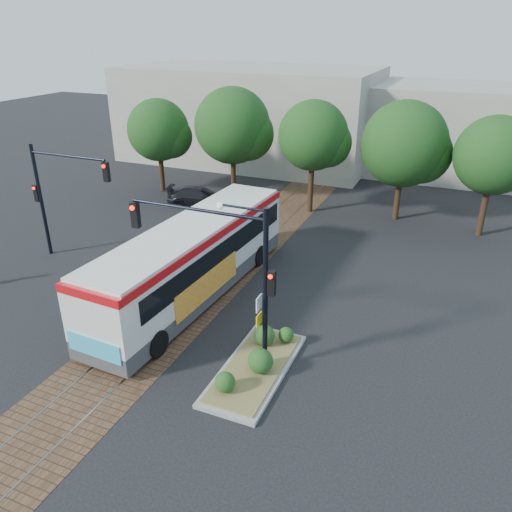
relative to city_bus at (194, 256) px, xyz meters
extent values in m
plane|color=black|center=(-0.04, -3.15, -1.93)|extent=(120.00, 120.00, 0.00)
cube|color=brown|center=(-0.04, 0.85, -1.92)|extent=(3.60, 40.00, 0.01)
cube|color=slate|center=(-0.79, 0.85, -1.92)|extent=(0.06, 40.00, 0.01)
cube|color=slate|center=(0.71, 0.85, -1.92)|extent=(0.06, 40.00, 0.01)
cylinder|color=#382314|center=(-10.04, 12.85, -0.50)|extent=(0.36, 0.36, 2.86)
sphere|color=#123915|center=(-10.04, 12.85, 2.58)|extent=(4.40, 4.40, 4.40)
cylinder|color=#382314|center=(-4.54, 13.65, -0.37)|extent=(0.36, 0.36, 3.12)
sphere|color=#123915|center=(-4.54, 13.65, 3.14)|extent=(5.20, 5.20, 5.20)
cylinder|color=#382314|center=(1.46, 12.85, -0.24)|extent=(0.36, 0.36, 3.39)
sphere|color=#123915|center=(1.46, 12.85, 3.11)|extent=(4.40, 4.40, 4.40)
cylinder|color=#382314|center=(6.96, 13.65, -0.50)|extent=(0.36, 0.36, 2.86)
sphere|color=#123915|center=(6.96, 13.65, 2.88)|extent=(5.20, 5.20, 5.20)
cylinder|color=#382314|center=(11.96, 12.85, -0.37)|extent=(0.36, 0.36, 3.12)
sphere|color=#123915|center=(11.96, 12.85, 2.84)|extent=(4.40, 4.40, 4.40)
cube|color=#ADA899|center=(-8.04, 24.85, 2.07)|extent=(22.00, 12.00, 8.00)
cube|color=#ADA899|center=(11.96, 26.85, 1.57)|extent=(18.00, 10.00, 7.00)
cube|color=#414144|center=(-0.01, -0.05, -1.34)|extent=(3.38, 13.03, 0.75)
cube|color=white|center=(-0.01, -0.05, 0.06)|extent=(3.40, 13.03, 2.04)
cube|color=black|center=(0.01, 0.27, 0.38)|extent=(3.40, 11.75, 0.97)
cube|color=red|center=(-0.01, -0.05, 1.24)|extent=(3.45, 13.03, 0.32)
cube|color=white|center=(-0.01, -0.05, 1.46)|extent=(3.30, 12.60, 0.15)
cube|color=black|center=(-0.35, -6.33, 0.49)|extent=(1.73, 0.22, 0.97)
cube|color=#35B0D5|center=(-0.36, -6.51, -0.80)|extent=(2.37, 0.19, 0.75)
cube|color=orange|center=(1.33, -1.20, -0.59)|extent=(0.33, 4.84, 1.18)
cylinder|color=black|center=(-1.49, -4.60, -1.39)|extent=(0.43, 1.09, 1.08)
cylinder|color=black|center=(0.98, -4.73, -1.39)|extent=(0.43, 1.09, 1.08)
cylinder|color=black|center=(-1.02, 4.10, -1.39)|extent=(0.43, 1.09, 1.08)
cylinder|color=black|center=(1.45, 3.97, -1.39)|extent=(0.43, 1.09, 1.08)
cube|color=gray|center=(4.76, -4.15, -1.85)|extent=(2.20, 5.20, 0.15)
cube|color=olive|center=(4.76, -4.15, -1.74)|extent=(1.90, 4.80, 0.08)
sphere|color=#1E4719|center=(4.36, -5.75, -1.35)|extent=(0.70, 0.70, 0.70)
sphere|color=#1E4719|center=(5.06, -4.35, -1.25)|extent=(0.90, 0.90, 0.90)
sphere|color=#1E4719|center=(4.56, -2.75, -1.30)|extent=(0.80, 0.80, 0.80)
sphere|color=#1E4719|center=(5.26, -2.25, -1.40)|extent=(0.60, 0.60, 0.60)
cylinder|color=black|center=(5.06, -3.95, 1.29)|extent=(0.18, 0.18, 6.00)
cylinder|color=black|center=(2.56, -3.95, 3.89)|extent=(5.00, 0.12, 0.12)
cube|color=black|center=(0.06, -3.95, 3.34)|extent=(0.28, 0.22, 0.95)
sphere|color=#FF190C|center=(0.06, -4.09, 3.64)|extent=(0.18, 0.18, 0.18)
cube|color=black|center=(5.28, -3.95, 1.69)|extent=(0.26, 0.20, 0.90)
sphere|color=#FF190C|center=(5.28, -4.08, 1.99)|extent=(0.16, 0.16, 0.16)
cube|color=white|center=(4.88, -4.07, 0.89)|extent=(0.04, 0.45, 0.55)
cube|color=yellow|center=(4.88, -4.07, 0.24)|extent=(0.04, 0.45, 0.45)
cylinder|color=black|center=(4.26, -3.95, 4.19)|extent=(1.60, 0.08, 0.08)
sphere|color=silver|center=(3.46, -3.95, 4.14)|extent=(0.24, 0.24, 0.24)
cylinder|color=black|center=(-9.54, 0.85, 1.07)|extent=(0.18, 0.18, 6.00)
cylinder|color=black|center=(-7.29, 0.85, 3.67)|extent=(4.50, 0.12, 0.12)
cube|color=black|center=(-5.04, 0.85, 3.12)|extent=(0.28, 0.22, 0.95)
sphere|color=#FF190C|center=(-5.04, 0.71, 3.42)|extent=(0.18, 0.18, 0.18)
cube|color=black|center=(-9.76, 0.85, 1.47)|extent=(0.26, 0.20, 0.90)
sphere|color=#FF190C|center=(-9.76, 0.72, 1.77)|extent=(0.16, 0.16, 0.16)
imported|color=black|center=(-5.91, 11.05, -1.29)|extent=(4.75, 2.91, 1.29)
camera|label=1|loc=(10.52, -17.57, 9.50)|focal=35.00mm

